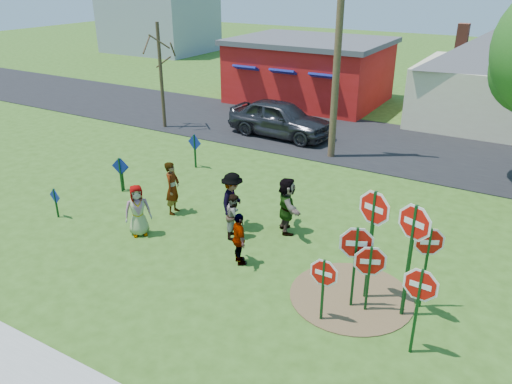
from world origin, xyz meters
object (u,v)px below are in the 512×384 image
Objects in this scene: stop_sign_b at (373,218)px; stop_sign_d at (428,248)px; stop_sign_a at (324,277)px; person_a at (138,210)px; utility_pole at (339,38)px; suv at (280,118)px; stop_sign_c at (413,236)px; person_b at (173,188)px.

stop_sign_d is (1.32, 0.32, -0.61)m from stop_sign_b.
person_a is at bearing 171.17° from stop_sign_a.
stop_sign_b is 11.09m from utility_pole.
stop_sign_a is 14.65m from suv.
stop_sign_b is 13.89m from suv.
suv reaches higher than person_a.
stop_sign_c is at bearing -49.37° from person_a.
suv is 5.69m from utility_pole.
person_b is at bearing -172.66° from stop_sign_b.
stop_sign_b is at bearing -115.30° from person_b.
utility_pole reaches higher than stop_sign_c.
stop_sign_c is 8.71m from person_b.
person_a is at bearing -104.23° from utility_pole.
person_a is 0.32× the size of suv.
stop_sign_a is 0.18× the size of utility_pole.
stop_sign_a is at bearing -127.11° from person_b.
person_b is 0.19× the size of utility_pole.
stop_sign_c is at bearing -58.84° from utility_pole.
stop_sign_d is 14.44m from suv.
utility_pole reaches higher than person_b.
person_b is (-8.76, 1.09, -0.75)m from stop_sign_d.
stop_sign_b is 1.86× the size of person_a.
utility_pole is at bearing -32.04° from person_b.
stop_sign_d is 8.86m from person_b.
suv is (-0.93, 11.42, 0.10)m from person_a.
stop_sign_d is 1.26× the size of person_b.
stop_sign_a reaches higher than person_a.
person_a is at bearing -172.19° from suv.
person_a is 11.46m from suv.
person_a is 1.80m from person_b.
person_a is 0.17× the size of utility_pole.
suv is (-7.70, 12.46, -0.26)m from stop_sign_a.
stop_sign_d is at bearing 83.51° from stop_sign_c.
utility_pole reaches higher than stop_sign_d.
suv is at bearing 121.58° from stop_sign_a.
stop_sign_b is 1.49m from stop_sign_d.
stop_sign_c is 1.68× the size of person_b.
person_b is at bearing 157.28° from stop_sign_a.
utility_pole reaches higher than suv.
person_b is at bearing 41.13° from person_a.
stop_sign_b reaches higher than person_a.
person_b is at bearing 146.48° from stop_sign_d.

